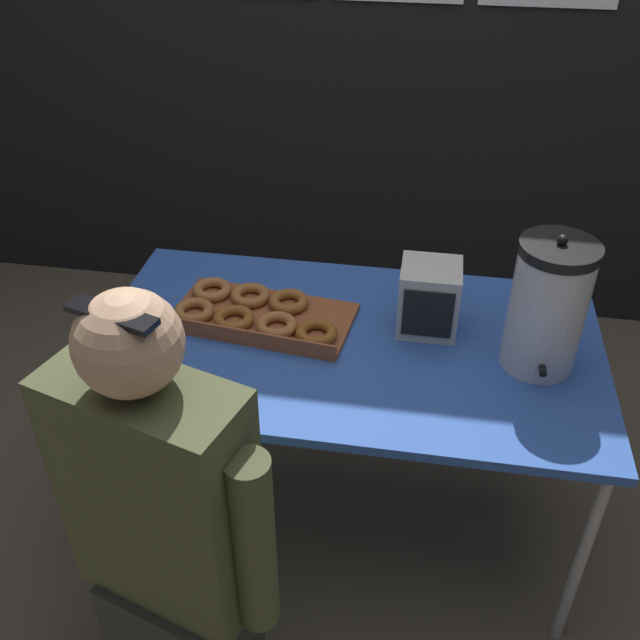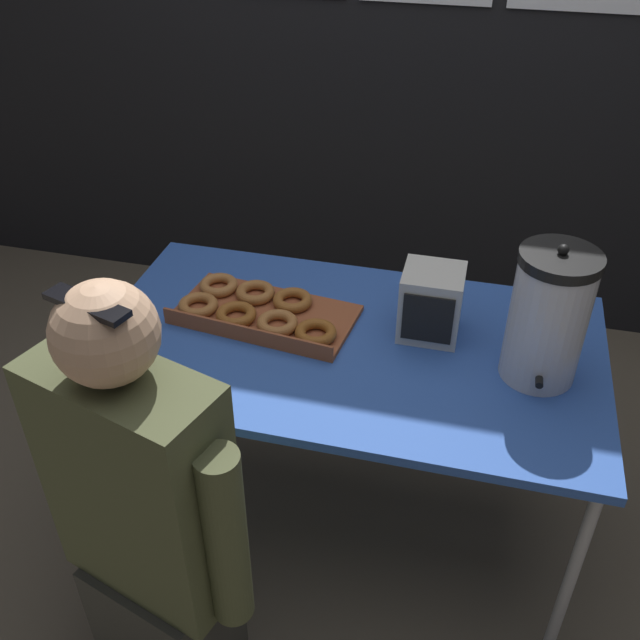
{
  "view_description": "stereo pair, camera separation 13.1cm",
  "coord_description": "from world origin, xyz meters",
  "px_view_note": "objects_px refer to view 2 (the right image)",
  "views": [
    {
      "loc": [
        0.19,
        -1.6,
        1.93
      ],
      "look_at": [
        -0.08,
        0.0,
        0.77
      ],
      "focal_mm": 40.0,
      "sensor_mm": 36.0,
      "label": 1
    },
    {
      "loc": [
        0.32,
        -1.57,
        1.93
      ],
      "look_at": [
        -0.08,
        0.0,
        0.77
      ],
      "focal_mm": 40.0,
      "sensor_mm": 36.0,
      "label": 2
    }
  ],
  "objects_px": {
    "cell_phone": "(126,365)",
    "donut_box": "(260,311)",
    "person_seated": "(148,530)",
    "space_heater": "(431,303)",
    "coffee_urn": "(548,317)"
  },
  "relations": [
    {
      "from": "cell_phone",
      "to": "donut_box",
      "type": "bearing_deg",
      "value": 76.37
    },
    {
      "from": "donut_box",
      "to": "person_seated",
      "type": "relative_size",
      "value": 0.44
    },
    {
      "from": "donut_box",
      "to": "space_heater",
      "type": "height_order",
      "value": "space_heater"
    },
    {
      "from": "cell_phone",
      "to": "coffee_urn",
      "type": "bearing_deg",
      "value": 41.1
    },
    {
      "from": "donut_box",
      "to": "space_heater",
      "type": "distance_m",
      "value": 0.5
    },
    {
      "from": "person_seated",
      "to": "coffee_urn",
      "type": "bearing_deg",
      "value": -125.0
    },
    {
      "from": "coffee_urn",
      "to": "person_seated",
      "type": "bearing_deg",
      "value": -142.02
    },
    {
      "from": "cell_phone",
      "to": "space_heater",
      "type": "height_order",
      "value": "space_heater"
    },
    {
      "from": "space_heater",
      "to": "person_seated",
      "type": "height_order",
      "value": "person_seated"
    },
    {
      "from": "donut_box",
      "to": "coffee_urn",
      "type": "height_order",
      "value": "coffee_urn"
    },
    {
      "from": "coffee_urn",
      "to": "cell_phone",
      "type": "distance_m",
      "value": 1.11
    },
    {
      "from": "coffee_urn",
      "to": "space_heater",
      "type": "distance_m",
      "value": 0.33
    },
    {
      "from": "donut_box",
      "to": "person_seated",
      "type": "xyz_separation_m",
      "value": [
        -0.04,
        -0.72,
        -0.13
      ]
    },
    {
      "from": "donut_box",
      "to": "coffee_urn",
      "type": "bearing_deg",
      "value": 1.92
    },
    {
      "from": "donut_box",
      "to": "cell_phone",
      "type": "xyz_separation_m",
      "value": [
        -0.28,
        -0.31,
        -0.02
      ]
    }
  ]
}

